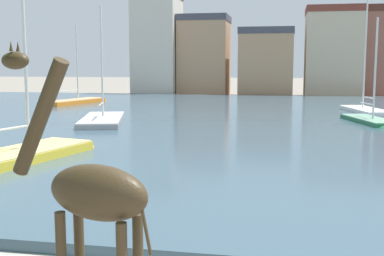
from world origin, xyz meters
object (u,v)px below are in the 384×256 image
(sailboat_grey, at_px, (103,121))
(sailboat_green, at_px, (374,124))
(giraffe_statue, at_px, (90,197))
(sailboat_orange, at_px, (80,103))
(sailboat_white, at_px, (362,111))
(sailboat_yellow, at_px, (33,157))

(sailboat_grey, distance_m, sailboat_green, 16.55)
(giraffe_statue, relative_size, sailboat_orange, 0.53)
(sailboat_white, bearing_deg, sailboat_orange, 171.55)
(giraffe_statue, height_order, sailboat_yellow, sailboat_yellow)
(sailboat_orange, bearing_deg, sailboat_yellow, -69.96)
(sailboat_yellow, xyz_separation_m, sailboat_green, (14.71, 13.75, -0.04))
(sailboat_green, bearing_deg, giraffe_statue, -107.69)
(sailboat_orange, xyz_separation_m, sailboat_yellow, (9.15, -25.07, -0.01))
(sailboat_orange, relative_size, sailboat_green, 1.19)
(giraffe_statue, height_order, sailboat_grey, sailboat_grey)
(sailboat_grey, bearing_deg, sailboat_white, 29.62)
(sailboat_grey, xyz_separation_m, sailboat_green, (16.44, 1.90, -0.02))
(sailboat_yellow, xyz_separation_m, sailboat_grey, (-1.72, 11.85, -0.02))
(sailboat_yellow, distance_m, sailboat_green, 20.14)
(sailboat_white, height_order, sailboat_yellow, sailboat_white)
(giraffe_statue, bearing_deg, sailboat_green, 72.31)
(sailboat_grey, bearing_deg, sailboat_orange, 119.31)
(giraffe_statue, relative_size, sailboat_green, 0.63)
(giraffe_statue, bearing_deg, sailboat_white, 75.57)
(sailboat_white, distance_m, sailboat_orange, 24.59)
(sailboat_yellow, bearing_deg, sailboat_orange, 110.04)
(sailboat_white, bearing_deg, sailboat_green, -93.46)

